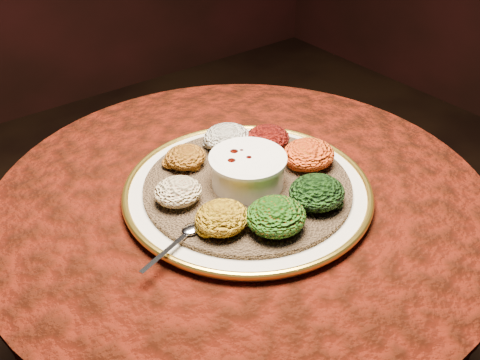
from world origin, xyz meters
TOP-DOWN VIEW (x-y plane):
  - table at (0.00, 0.00)m, footprint 0.96×0.96m
  - platter at (0.00, -0.02)m, footprint 0.47×0.47m
  - injera at (0.00, -0.02)m, footprint 0.41×0.41m
  - stew_bowl at (0.00, -0.02)m, footprint 0.14×0.14m
  - spoon at (-0.17, -0.07)m, footprint 0.14×0.06m
  - portion_ayib at (0.05, 0.11)m, footprint 0.10×0.09m
  - portion_kitfo at (0.11, 0.06)m, footprint 0.09×0.09m
  - portion_tikil at (0.13, -0.04)m, footprint 0.10×0.10m
  - portion_gomen at (0.06, -0.14)m, footprint 0.10×0.10m
  - portion_mixveg at (-0.04, -0.14)m, footprint 0.10×0.10m
  - portion_kik at (-0.11, -0.09)m, footprint 0.09×0.09m
  - portion_timatim at (-0.13, 0.02)m, footprint 0.09×0.08m
  - portion_shiro at (-0.06, 0.11)m, footprint 0.08×0.08m

SIDE VIEW (x-z plane):
  - table at x=0.00m, z-range 0.19..0.92m
  - platter at x=0.00m, z-range 0.73..0.76m
  - injera at x=0.00m, z-range 0.75..0.76m
  - spoon at x=-0.17m, z-range 0.76..0.77m
  - portion_shiro at x=-0.06m, z-range 0.76..0.80m
  - portion_timatim at x=-0.13m, z-range 0.76..0.80m
  - portion_kitfo at x=0.11m, z-range 0.76..0.81m
  - portion_kik at x=-0.11m, z-range 0.76..0.81m
  - portion_ayib at x=0.05m, z-range 0.76..0.81m
  - portion_gomen at x=0.06m, z-range 0.76..0.81m
  - portion_tikil at x=0.13m, z-range 0.76..0.81m
  - portion_mixveg at x=-0.04m, z-range 0.76..0.81m
  - stew_bowl at x=0.00m, z-range 0.77..0.83m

